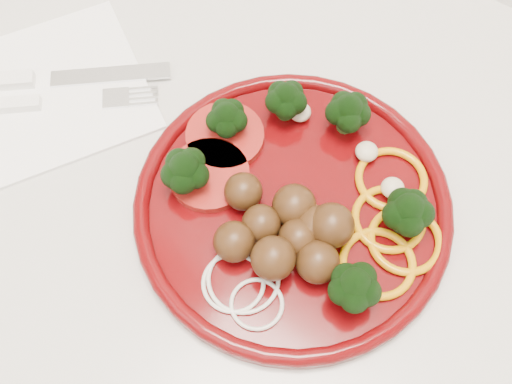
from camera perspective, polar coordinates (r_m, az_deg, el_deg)
The scene contains 5 objects.
counter at distance 1.01m, azimuth -6.40°, elevation -6.94°, with size 2.40×0.60×0.90m.
plate at distance 0.53m, azimuth 3.41°, elevation -0.92°, with size 0.27×0.27×0.05m.
napkin at distance 0.63m, azimuth -17.51°, elevation 8.64°, with size 0.16×0.16×0.00m, color white.
knife at distance 0.64m, azimuth -19.65°, elevation 9.37°, with size 0.17×0.14×0.01m.
fork at distance 0.62m, azimuth -20.08°, elevation 7.34°, with size 0.15×0.13×0.01m.
Camera 1 is at (0.28, 1.48, 1.39)m, focal length 45.00 mm.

